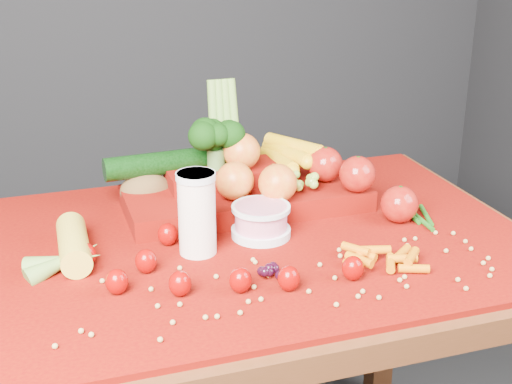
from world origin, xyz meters
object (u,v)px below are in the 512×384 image
object	(u,v)px
table	(259,284)
yogurt_bowl	(261,220)
produce_mound	(255,180)
milk_glass	(197,210)

from	to	relation	value
table	yogurt_bowl	size ratio (longest dim) A/B	9.25
table	produce_mound	distance (m)	0.23
milk_glass	yogurt_bowl	world-z (taller)	milk_glass
yogurt_bowl	table	bearing A→B (deg)	-152.21
milk_glass	table	bearing A→B (deg)	12.63
produce_mound	yogurt_bowl	bearing A→B (deg)	-103.71
table	milk_glass	size ratio (longest dim) A/B	6.86
table	produce_mound	xyz separation A→B (m)	(0.04, 0.15, 0.17)
table	milk_glass	world-z (taller)	milk_glass
yogurt_bowl	produce_mound	bearing A→B (deg)	76.29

